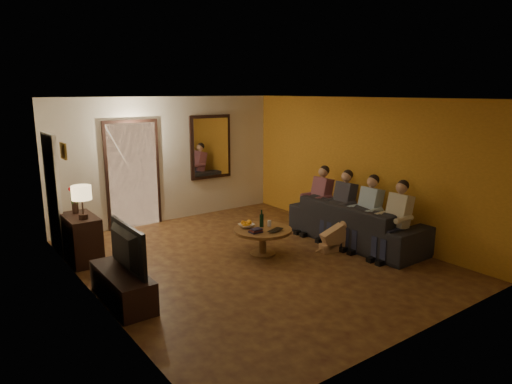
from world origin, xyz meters
TOP-DOWN VIEW (x-y plane):
  - floor at (0.00, 0.00)m, footprint 5.00×6.00m
  - ceiling at (0.00, 0.00)m, footprint 5.00×6.00m
  - back_wall at (0.00, 3.00)m, footprint 5.00×0.02m
  - front_wall at (0.00, -3.00)m, footprint 5.00×0.02m
  - left_wall at (-2.50, 0.00)m, footprint 0.02×6.00m
  - right_wall at (2.50, 0.00)m, footprint 0.02×6.00m
  - orange_accent at (2.49, 0.00)m, footprint 0.01×6.00m
  - kitchen_doorway at (-0.80, 2.98)m, footprint 1.00×0.06m
  - door_trim at (-0.80, 2.97)m, footprint 1.12×0.04m
  - fridge_glimpse at (-0.55, 2.98)m, footprint 0.45×0.03m
  - mirror_frame at (1.00, 2.96)m, footprint 1.00×0.05m
  - mirror_glass at (1.00, 2.93)m, footprint 0.86×0.02m
  - white_door at (-2.46, 2.30)m, footprint 0.06×0.85m
  - framed_art at (-2.47, 1.30)m, footprint 0.03×0.28m
  - art_canvas at (-2.46, 1.30)m, footprint 0.01×0.22m
  - dresser at (-2.25, 1.58)m, footprint 0.45×0.86m
  - table_lamp at (-2.25, 1.36)m, footprint 0.30×0.30m
  - flower_vase at (-2.25, 1.80)m, footprint 0.14×0.14m
  - tv_stand at (-2.25, -0.23)m, footprint 0.45×1.28m
  - tv at (-2.25, -0.23)m, footprint 1.07×0.14m
  - sofa at (2.07, -0.40)m, footprint 2.63×1.05m
  - person_a at (1.97, -1.30)m, footprint 0.60×0.40m
  - person_b at (1.97, -0.70)m, footprint 0.60×0.40m
  - person_c at (1.97, -0.10)m, footprint 0.60×0.40m
  - person_d at (1.97, 0.50)m, footprint 0.60×0.40m
  - dog at (1.40, -0.48)m, footprint 0.60×0.36m
  - coffee_table at (0.31, 0.12)m, footprint 1.14×1.14m
  - bowl at (0.13, 0.34)m, footprint 0.26×0.26m
  - oranges at (0.13, 0.34)m, footprint 0.20×0.20m
  - wine_bottle at (0.36, 0.22)m, footprint 0.07×0.07m
  - wine_glass at (0.49, 0.17)m, footprint 0.06×0.06m
  - book_stack at (0.09, 0.02)m, footprint 0.20×0.15m
  - laptop at (0.41, -0.16)m, footprint 0.38×0.31m

SIDE VIEW (x-z plane):
  - floor at x=0.00m, z-range -0.01..0.01m
  - tv_stand at x=-2.25m, z-range 0.00..0.43m
  - coffee_table at x=0.31m, z-range 0.00..0.45m
  - dog at x=1.40m, z-range 0.00..0.56m
  - dresser at x=-2.25m, z-range 0.00..0.76m
  - sofa at x=2.07m, z-range 0.00..0.76m
  - laptop at x=0.41m, z-range 0.45..0.48m
  - bowl at x=0.13m, z-range 0.45..0.51m
  - book_stack at x=0.09m, z-range 0.45..0.52m
  - wine_glass at x=0.49m, z-range 0.45..0.55m
  - oranges at x=0.13m, z-range 0.51..0.59m
  - person_a at x=1.97m, z-range 0.00..1.20m
  - person_b at x=1.97m, z-range 0.00..1.20m
  - person_c at x=1.97m, z-range 0.00..1.20m
  - person_d at x=1.97m, z-range 0.00..1.20m
  - wine_bottle at x=0.36m, z-range 0.45..0.76m
  - tv at x=-2.25m, z-range 0.43..1.04m
  - fridge_glimpse at x=-0.55m, z-range 0.05..1.75m
  - flower_vase at x=-2.25m, z-range 0.76..1.20m
  - white_door at x=-2.46m, z-range 0.00..2.04m
  - table_lamp at x=-2.25m, z-range 0.76..1.30m
  - kitchen_doorway at x=-0.80m, z-range 0.00..2.10m
  - door_trim at x=-0.80m, z-range -0.06..2.16m
  - back_wall at x=0.00m, z-range 0.00..2.60m
  - front_wall at x=0.00m, z-range 0.00..2.60m
  - left_wall at x=-2.50m, z-range 0.00..2.60m
  - right_wall at x=2.50m, z-range 0.00..2.60m
  - orange_accent at x=2.49m, z-range 0.00..2.60m
  - mirror_frame at x=1.00m, z-range 0.80..2.20m
  - mirror_glass at x=1.00m, z-range 0.87..2.13m
  - framed_art at x=-2.47m, z-range 1.73..1.97m
  - art_canvas at x=-2.46m, z-range 1.76..1.94m
  - ceiling at x=0.00m, z-range 2.60..2.60m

